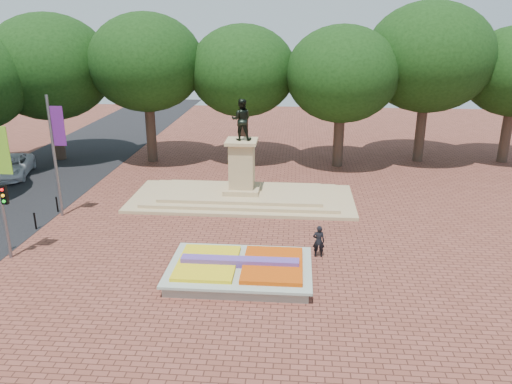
# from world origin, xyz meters

# --- Properties ---
(ground) EXTENTS (90.00, 90.00, 0.00)m
(ground) POSITION_xyz_m (0.00, 0.00, 0.00)
(ground) COLOR brown
(ground) RESTS_ON ground
(flower_bed) EXTENTS (6.30, 4.30, 0.91)m
(flower_bed) POSITION_xyz_m (1.03, -2.00, 0.38)
(flower_bed) COLOR gray
(flower_bed) RESTS_ON ground
(monument) EXTENTS (14.00, 6.00, 6.40)m
(monument) POSITION_xyz_m (0.00, 8.00, 0.88)
(monument) COLOR tan
(monument) RESTS_ON ground
(tree_row_back) EXTENTS (44.80, 8.80, 10.43)m
(tree_row_back) POSITION_xyz_m (2.33, 18.00, 6.67)
(tree_row_back) COLOR #37271E
(tree_row_back) RESTS_ON ground
(van) EXTENTS (3.94, 5.92, 1.51)m
(van) POSITION_xyz_m (-17.37, 11.69, 0.75)
(van) COLOR silver
(van) RESTS_ON ground
(pedestrian) EXTENTS (0.59, 0.40, 1.59)m
(pedestrian) POSITION_xyz_m (4.53, 0.35, 0.80)
(pedestrian) COLOR black
(pedestrian) RESTS_ON ground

